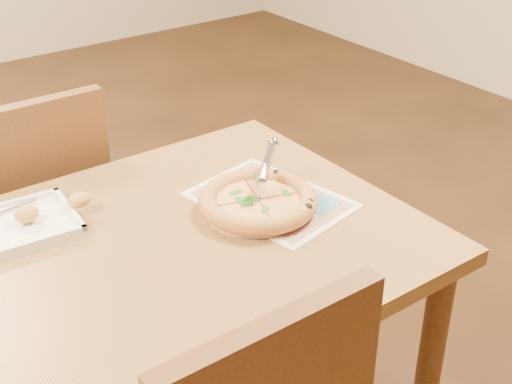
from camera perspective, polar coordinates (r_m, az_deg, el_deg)
dining_table at (r=1.56m, az=-10.34°, el=-8.00°), size 1.30×0.85×0.72m
chair_far at (r=2.08m, az=-17.76°, el=-1.05°), size 0.42×0.42×0.47m
plate at (r=1.65m, az=-0.00°, el=-1.31°), size 0.31×0.31×0.01m
pizza at (r=1.65m, az=0.15°, el=-0.71°), size 0.28×0.28×0.04m
pizza_cutter at (r=1.66m, az=0.79°, el=1.94°), size 0.13×0.11×0.09m
appetizer_tray at (r=1.66m, az=-18.95°, el=-2.75°), size 0.35×0.23×0.06m
menu at (r=1.70m, az=1.17°, el=-0.60°), size 0.32×0.40×0.00m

